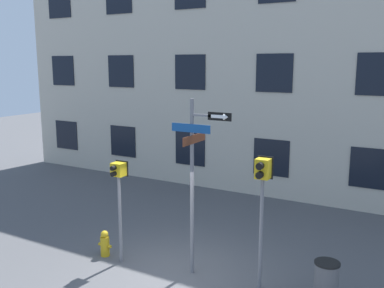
% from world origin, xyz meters
% --- Properties ---
extents(ground_plane, '(60.00, 60.00, 0.00)m').
position_xyz_m(ground_plane, '(0.00, 0.00, 0.00)').
color(ground_plane, '#515154').
extents(building_facade, '(24.00, 0.63, 12.28)m').
position_xyz_m(building_facade, '(-0.00, 7.30, 6.14)').
color(building_facade, beige).
rests_on(building_facade, ground_plane).
extents(street_sign_pole, '(1.46, 1.02, 4.17)m').
position_xyz_m(street_sign_pole, '(0.38, 0.47, 2.51)').
color(street_sign_pole, slate).
rests_on(street_sign_pole, ground_plane).
extents(pedestrian_signal_left, '(0.37, 0.40, 2.60)m').
position_xyz_m(pedestrian_signal_left, '(-1.53, 0.08, 2.01)').
color(pedestrian_signal_left, slate).
rests_on(pedestrian_signal_left, ground_plane).
extents(pedestrian_signal_right, '(0.35, 0.40, 3.00)m').
position_xyz_m(pedestrian_signal_right, '(1.98, 0.53, 2.34)').
color(pedestrian_signal_right, slate).
rests_on(pedestrian_signal_right, ground_plane).
extents(fire_hydrant, '(0.39, 0.23, 0.69)m').
position_xyz_m(fire_hydrant, '(-2.13, 0.17, 0.33)').
color(fire_hydrant, gold).
rests_on(fire_hydrant, ground_plane).
extents(trash_bin, '(0.53, 0.53, 0.88)m').
position_xyz_m(trash_bin, '(3.37, 0.75, 0.44)').
color(trash_bin, '#59595B').
rests_on(trash_bin, ground_plane).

